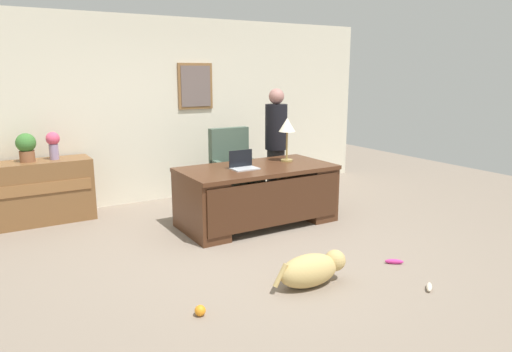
# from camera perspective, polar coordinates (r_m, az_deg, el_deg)

# --- Properties ---
(ground_plane) EXTENTS (12.00, 12.00, 0.00)m
(ground_plane) POSITION_cam_1_polar(r_m,az_deg,el_deg) (5.27, 0.24, -8.79)
(ground_plane) COLOR gray
(back_wall) EXTENTS (7.00, 0.16, 2.70)m
(back_wall) POSITION_cam_1_polar(r_m,az_deg,el_deg) (7.28, -10.46, 7.90)
(back_wall) COLOR beige
(back_wall) RESTS_ON ground_plane
(desk) EXTENTS (1.93, 0.99, 0.75)m
(desk) POSITION_cam_1_polar(r_m,az_deg,el_deg) (5.97, 0.25, -2.07)
(desk) COLOR #4C2B19
(desk) RESTS_ON ground_plane
(credenza) EXTENTS (1.54, 0.50, 0.81)m
(credenza) POSITION_cam_1_polar(r_m,az_deg,el_deg) (6.65, -25.78, -1.88)
(credenza) COLOR brown
(credenza) RESTS_ON ground_plane
(armchair) EXTENTS (0.60, 0.59, 1.12)m
(armchair) POSITION_cam_1_polar(r_m,az_deg,el_deg) (6.79, -2.64, 0.46)
(armchair) COLOR #475B4C
(armchair) RESTS_ON ground_plane
(person_standing) EXTENTS (0.32, 0.32, 1.68)m
(person_standing) POSITION_cam_1_polar(r_m,az_deg,el_deg) (6.90, 2.44, 3.79)
(person_standing) COLOR #262323
(person_standing) RESTS_ON ground_plane
(dog_lying) EXTENTS (0.77, 0.32, 0.30)m
(dog_lying) POSITION_cam_1_polar(r_m,az_deg,el_deg) (4.40, 6.78, -11.16)
(dog_lying) COLOR tan
(dog_lying) RESTS_ON ground_plane
(laptop) EXTENTS (0.32, 0.22, 0.22)m
(laptop) POSITION_cam_1_polar(r_m,az_deg,el_deg) (5.79, -1.59, 1.44)
(laptop) COLOR #B2B5BA
(laptop) RESTS_ON desk
(desk_lamp) EXTENTS (0.22, 0.22, 0.58)m
(desk_lamp) POSITION_cam_1_polar(r_m,az_deg,el_deg) (6.23, 3.79, 5.88)
(desk_lamp) COLOR #9E8447
(desk_lamp) RESTS_ON desk
(vase_with_flowers) EXTENTS (0.17, 0.17, 0.35)m
(vase_with_flowers) POSITION_cam_1_polar(r_m,az_deg,el_deg) (6.57, -23.36, 3.66)
(vase_with_flowers) COLOR #9C86AD
(vase_with_flowers) RESTS_ON credenza
(potted_plant) EXTENTS (0.24, 0.24, 0.36)m
(potted_plant) POSITION_cam_1_polar(r_m,az_deg,el_deg) (6.54, -26.08, 3.27)
(potted_plant) COLOR brown
(potted_plant) RESTS_ON credenza
(dog_toy_ball) EXTENTS (0.09, 0.09, 0.09)m
(dog_toy_ball) POSITION_cam_1_polar(r_m,az_deg,el_deg) (3.95, -6.78, -15.88)
(dog_toy_ball) COLOR orange
(dog_toy_ball) RESTS_ON ground_plane
(dog_toy_bone) EXTENTS (0.17, 0.15, 0.05)m
(dog_toy_bone) POSITION_cam_1_polar(r_m,az_deg,el_deg) (4.62, 20.24, -12.50)
(dog_toy_bone) COLOR beige
(dog_toy_bone) RESTS_ON ground_plane
(dog_toy_plush) EXTENTS (0.18, 0.15, 0.05)m
(dog_toy_plush) POSITION_cam_1_polar(r_m,az_deg,el_deg) (5.07, 16.40, -9.91)
(dog_toy_plush) COLOR #D8338C
(dog_toy_plush) RESTS_ON ground_plane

